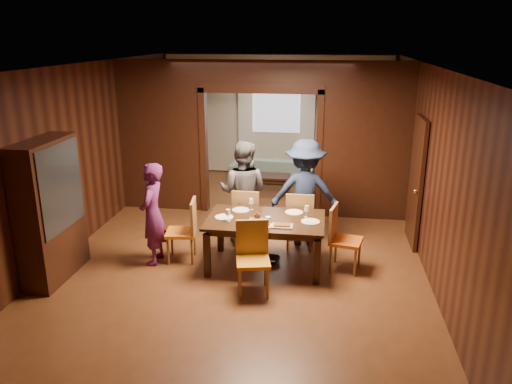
% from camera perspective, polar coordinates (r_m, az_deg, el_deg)
% --- Properties ---
extents(floor, '(9.00, 9.00, 0.00)m').
position_cam_1_polar(floor, '(8.34, -0.99, -6.00)').
color(floor, '#512F17').
rests_on(floor, ground).
extents(ceiling, '(5.50, 9.00, 0.02)m').
position_cam_1_polar(ceiling, '(7.65, -1.11, 14.31)').
color(ceiling, silver).
rests_on(ceiling, room_walls).
extents(room_walls, '(5.52, 9.01, 2.90)m').
position_cam_1_polar(room_walls, '(9.68, 0.75, 6.69)').
color(room_walls, black).
rests_on(room_walls, floor).
extents(person_purple, '(0.38, 0.58, 1.56)m').
position_cam_1_polar(person_purple, '(7.60, -11.74, -2.48)').
color(person_purple, '#561D52').
rests_on(person_purple, floor).
extents(person_grey, '(0.92, 0.76, 1.72)m').
position_cam_1_polar(person_grey, '(8.20, -1.48, -0.01)').
color(person_grey, '#4F4F55').
rests_on(person_grey, floor).
extents(person_navy, '(1.17, 0.72, 1.76)m').
position_cam_1_polar(person_navy, '(8.14, 5.61, -0.07)').
color(person_navy, '#1D2A48').
rests_on(person_navy, floor).
extents(sofa, '(2.02, 0.93, 0.57)m').
position_cam_1_polar(sofa, '(11.86, 1.93, 2.69)').
color(sofa, '#7CA2A3').
rests_on(sofa, floor).
extents(serving_bowl, '(0.31, 0.31, 0.08)m').
position_cam_1_polar(serving_bowl, '(7.41, 1.66, -2.46)').
color(serving_bowl, black).
rests_on(serving_bowl, dining_table).
extents(dining_table, '(1.72, 1.07, 0.76)m').
position_cam_1_polar(dining_table, '(7.45, 1.07, -5.81)').
color(dining_table, black).
rests_on(dining_table, floor).
extents(coffee_table, '(0.80, 0.50, 0.40)m').
position_cam_1_polar(coffee_table, '(10.92, 1.75, 0.91)').
color(coffee_table, black).
rests_on(coffee_table, floor).
extents(chair_left, '(0.50, 0.50, 0.97)m').
position_cam_1_polar(chair_left, '(7.70, -8.58, -4.36)').
color(chair_left, orange).
rests_on(chair_left, floor).
extents(chair_right, '(0.52, 0.52, 0.97)m').
position_cam_1_polar(chair_right, '(7.43, 10.26, -5.30)').
color(chair_right, '#C64F12').
rests_on(chair_right, floor).
extents(chair_far_l, '(0.45, 0.45, 0.97)m').
position_cam_1_polar(chair_far_l, '(8.21, -0.96, -2.74)').
color(chair_far_l, '#E44515').
rests_on(chair_far_l, floor).
extents(chair_far_r, '(0.44, 0.44, 0.97)m').
position_cam_1_polar(chair_far_r, '(8.09, 5.07, -3.12)').
color(chair_far_r, '#C03912').
rests_on(chair_far_r, floor).
extents(chair_near, '(0.52, 0.52, 0.97)m').
position_cam_1_polar(chair_near, '(6.68, -0.34, -7.69)').
color(chair_near, '#C47612').
rests_on(chair_near, floor).
extents(hutch, '(0.40, 1.20, 2.00)m').
position_cam_1_polar(hutch, '(7.49, -22.47, -1.98)').
color(hutch, black).
rests_on(hutch, floor).
extents(door_right, '(0.06, 0.90, 2.10)m').
position_cam_1_polar(door_right, '(8.49, 17.84, 1.09)').
color(door_right, black).
rests_on(door_right, floor).
extents(window_far, '(1.20, 0.03, 1.30)m').
position_cam_1_polar(window_far, '(12.15, 2.36, 9.85)').
color(window_far, silver).
rests_on(window_far, back_wall).
extents(curtain_left, '(0.35, 0.06, 2.40)m').
position_cam_1_polar(curtain_left, '(12.28, -1.20, 7.82)').
color(curtain_left, white).
rests_on(curtain_left, back_wall).
extents(curtain_right, '(0.35, 0.06, 2.40)m').
position_cam_1_polar(curtain_right, '(12.13, 5.87, 7.61)').
color(curtain_right, white).
rests_on(curtain_right, back_wall).
extents(plate_left, '(0.27, 0.27, 0.01)m').
position_cam_1_polar(plate_left, '(7.37, -3.67, -2.88)').
color(plate_left, white).
rests_on(plate_left, dining_table).
extents(plate_far_l, '(0.27, 0.27, 0.01)m').
position_cam_1_polar(plate_far_l, '(7.65, -1.74, -2.07)').
color(plate_far_l, silver).
rests_on(plate_far_l, dining_table).
extents(plate_far_r, '(0.27, 0.27, 0.01)m').
position_cam_1_polar(plate_far_r, '(7.57, 4.36, -2.33)').
color(plate_far_r, white).
rests_on(plate_far_r, dining_table).
extents(plate_right, '(0.27, 0.27, 0.01)m').
position_cam_1_polar(plate_right, '(7.22, 6.24, -3.38)').
color(plate_right, silver).
rests_on(plate_right, dining_table).
extents(plate_near, '(0.27, 0.27, 0.01)m').
position_cam_1_polar(plate_near, '(7.04, 0.77, -3.84)').
color(plate_near, white).
rests_on(plate_near, dining_table).
extents(platter_a, '(0.30, 0.20, 0.04)m').
position_cam_1_polar(platter_a, '(7.20, 0.38, -3.25)').
color(platter_a, gray).
rests_on(platter_a, dining_table).
extents(platter_b, '(0.30, 0.20, 0.04)m').
position_cam_1_polar(platter_b, '(7.02, 3.01, -3.82)').
color(platter_b, gray).
rests_on(platter_b, dining_table).
extents(wineglass_left, '(0.08, 0.08, 0.18)m').
position_cam_1_polar(wineglass_left, '(7.19, -3.22, -2.67)').
color(wineglass_left, white).
rests_on(wineglass_left, dining_table).
extents(wineglass_far, '(0.08, 0.08, 0.18)m').
position_cam_1_polar(wineglass_far, '(7.64, -0.55, -1.40)').
color(wineglass_far, silver).
rests_on(wineglass_far, dining_table).
extents(wineglass_right, '(0.08, 0.08, 0.18)m').
position_cam_1_polar(wineglass_right, '(7.37, 5.81, -2.23)').
color(wineglass_right, silver).
rests_on(wineglass_right, dining_table).
extents(tumbler, '(0.07, 0.07, 0.14)m').
position_cam_1_polar(tumbler, '(7.01, 1.38, -3.39)').
color(tumbler, silver).
rests_on(tumbler, dining_table).
extents(condiment_jar, '(0.08, 0.08, 0.11)m').
position_cam_1_polar(condiment_jar, '(7.24, 0.16, -2.80)').
color(condiment_jar, '#4C2411').
rests_on(condiment_jar, dining_table).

